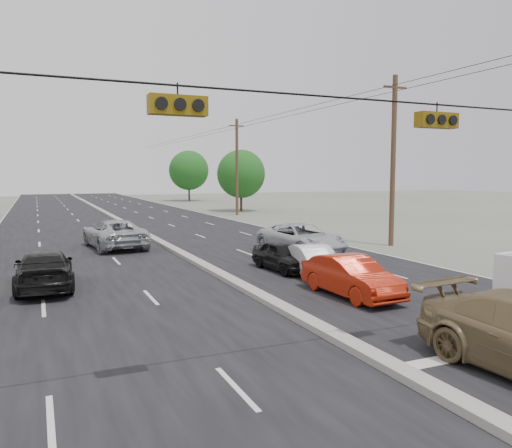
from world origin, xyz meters
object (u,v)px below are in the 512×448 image
object	(u,v)px
tree_right_mid	(241,174)
queue_car_b	(314,262)
utility_pole_right_b	(393,160)
oncoming_far	(115,234)
red_sedan	(351,277)
queue_car_a	(284,256)
tree_right_far	(189,170)
utility_pole_right_c	(237,166)
queue_car_c	(302,239)
oncoming_near	(44,270)

from	to	relation	value
tree_right_mid	queue_car_b	xyz separation A→B (m)	(-11.50, -36.27, -3.69)
utility_pole_right_b	oncoming_far	bearing A→B (deg)	159.85
red_sedan	queue_car_a	distance (m)	5.14
tree_right_far	oncoming_far	distance (m)	53.01
utility_pole_right_c	tree_right_mid	world-z (taller)	utility_pole_right_c
tree_right_mid	queue_car_a	size ratio (longest dim) A/B	1.88
red_sedan	queue_car_c	xyz separation A→B (m)	(3.15, 9.20, 0.09)
queue_car_a	oncoming_far	world-z (taller)	oncoming_far
utility_pole_right_c	queue_car_c	world-z (taller)	utility_pole_right_c
queue_car_c	oncoming_far	distance (m)	10.81
tree_right_far	queue_car_a	size ratio (longest dim) A/B	2.15
oncoming_near	red_sedan	bearing A→B (deg)	151.72
tree_right_mid	oncoming_near	bearing A→B (deg)	-122.51
oncoming_near	queue_car_a	bearing A→B (deg)	179.06
utility_pole_right_c	red_sedan	xyz separation A→B (m)	(-9.50, -34.61, -4.41)
queue_car_b	red_sedan	bearing A→B (deg)	-90.78
queue_car_a	tree_right_far	bearing A→B (deg)	73.83
oncoming_far	tree_right_far	bearing A→B (deg)	-116.54
tree_right_mid	queue_car_b	size ratio (longest dim) A/B	1.82
tree_right_far	queue_car_c	distance (m)	56.44
utility_pole_right_c	tree_right_mid	size ratio (longest dim) A/B	1.40
utility_pole_right_c	queue_car_c	distance (m)	26.55
utility_pole_right_c	oncoming_far	distance (m)	25.07
queue_car_c	utility_pole_right_b	bearing A→B (deg)	-4.17
queue_car_b	queue_car_c	size ratio (longest dim) A/B	0.69
queue_car_a	queue_car_c	world-z (taller)	queue_car_c
queue_car_c	oncoming_far	bearing A→B (deg)	138.14
utility_pole_right_c	oncoming_near	world-z (taller)	utility_pole_right_c
tree_right_far	queue_car_b	size ratio (longest dim) A/B	2.08
utility_pole_right_c	tree_right_mid	bearing A→B (deg)	63.43
tree_right_mid	tree_right_far	bearing A→B (deg)	87.71
red_sedan	oncoming_far	bearing A→B (deg)	108.40
tree_right_mid	utility_pole_right_b	bearing A→B (deg)	-94.76
utility_pole_right_b	queue_car_b	world-z (taller)	utility_pole_right_b
tree_right_far	queue_car_b	xyz separation A→B (m)	(-12.50, -61.27, -4.31)
red_sedan	queue_car_b	size ratio (longest dim) A/B	1.08
tree_right_mid	oncoming_far	bearing A→B (deg)	-126.15
red_sedan	oncoming_far	xyz separation A→B (m)	(-5.81, 15.23, 0.12)
utility_pole_right_c	oncoming_far	xyz separation A→B (m)	(-15.31, -19.38, -4.29)
tree_right_mid	oncoming_far	xyz separation A→B (m)	(-17.81, -24.38, -3.52)
queue_car_c	oncoming_near	size ratio (longest dim) A/B	1.15
queue_car_a	oncoming_far	bearing A→B (deg)	116.11
tree_right_far	red_sedan	size ratio (longest dim) A/B	1.92
utility_pole_right_c	queue_car_b	xyz separation A→B (m)	(-9.00, -31.27, -4.46)
queue_car_b	queue_car_c	world-z (taller)	queue_car_c
utility_pole_right_c	queue_car_c	size ratio (longest dim) A/B	1.76
tree_right_far	queue_car_b	world-z (taller)	tree_right_far
utility_pole_right_c	queue_car_a	size ratio (longest dim) A/B	2.64
red_sedan	queue_car_b	xyz separation A→B (m)	(0.50, 3.34, -0.05)
queue_car_a	tree_right_mid	bearing A→B (deg)	66.97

